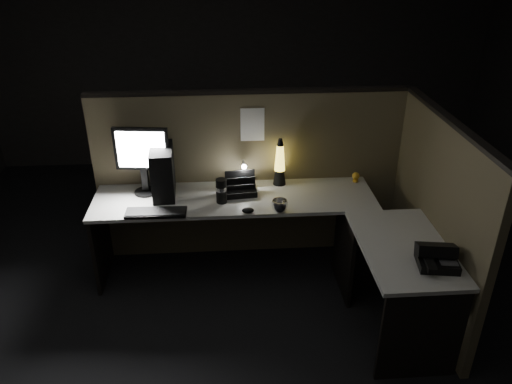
{
  "coord_description": "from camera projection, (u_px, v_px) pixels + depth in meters",
  "views": [
    {
      "loc": [
        -0.24,
        -3.0,
        2.66
      ],
      "look_at": [
        0.01,
        0.35,
        0.9
      ],
      "focal_mm": 35.0,
      "sensor_mm": 36.0,
      "label": 1
    }
  ],
  "objects": [
    {
      "name": "clip_lamp",
      "position": [
        244.0,
        171.0,
        4.22
      ],
      "size": [
        0.04,
        0.17,
        0.22
      ],
      "color": "white",
      "rests_on": "desk"
    },
    {
      "name": "floor",
      "position": [
        258.0,
        315.0,
        3.9
      ],
      "size": [
        6.0,
        6.0,
        0.0
      ],
      "primitive_type": "plane",
      "color": "black",
      "rests_on": "ground"
    },
    {
      "name": "room_shell",
      "position": [
        259.0,
        117.0,
        3.15
      ],
      "size": [
        6.0,
        6.0,
        6.0
      ],
      "color": "silver",
      "rests_on": "ground"
    },
    {
      "name": "partition_right",
      "position": [
        434.0,
        219.0,
        3.73
      ],
      "size": [
        0.06,
        1.66,
        1.5
      ],
      "primitive_type": "cube",
      "color": "brown",
      "rests_on": "ground"
    },
    {
      "name": "mouse",
      "position": [
        248.0,
        210.0,
        3.85
      ],
      "size": [
        0.1,
        0.07,
        0.04
      ],
      "primitive_type": "ellipsoid",
      "rotation": [
        0.0,
        0.0,
        -0.03
      ],
      "color": "black",
      "rests_on": "desk"
    },
    {
      "name": "organizer",
      "position": [
        240.0,
        188.0,
        4.14
      ],
      "size": [
        0.27,
        0.24,
        0.19
      ],
      "rotation": [
        0.0,
        0.0,
        0.1
      ],
      "color": "black",
      "rests_on": "desk"
    },
    {
      "name": "desk_phone",
      "position": [
        436.0,
        257.0,
        3.23
      ],
      "size": [
        0.28,
        0.29,
        0.15
      ],
      "rotation": [
        0.0,
        0.0,
        -0.16
      ],
      "color": "black",
      "rests_on": "desk"
    },
    {
      "name": "desk",
      "position": [
        279.0,
        234.0,
        3.87
      ],
      "size": [
        2.6,
        1.6,
        0.73
      ],
      "color": "#BBBAB1",
      "rests_on": "ground"
    },
    {
      "name": "pinned_paper",
      "position": [
        252.0,
        125.0,
        4.12
      ],
      "size": [
        0.2,
        0.0,
        0.28
      ],
      "primitive_type": "cube",
      "color": "white",
      "rests_on": "partition_back"
    },
    {
      "name": "monitor",
      "position": [
        142.0,
        154.0,
        4.0
      ],
      "size": [
        0.44,
        0.19,
        0.57
      ],
      "rotation": [
        0.0,
        0.0,
        -0.12
      ],
      "color": "black",
      "rests_on": "desk"
    },
    {
      "name": "partition_back",
      "position": [
        250.0,
        177.0,
        4.37
      ],
      "size": [
        2.66,
        0.06,
        1.5
      ],
      "primitive_type": "cube",
      "color": "brown",
      "rests_on": "ground"
    },
    {
      "name": "steel_mug",
      "position": [
        280.0,
        206.0,
        3.85
      ],
      "size": [
        0.16,
        0.16,
        0.1
      ],
      "primitive_type": "imported",
      "rotation": [
        0.0,
        0.0,
        0.32
      ],
      "color": "silver",
      "rests_on": "desk"
    },
    {
      "name": "pc_tower",
      "position": [
        163.0,
        172.0,
        4.04
      ],
      "size": [
        0.2,
        0.4,
        0.41
      ],
      "primitive_type": "cube",
      "rotation": [
        0.0,
        0.0,
        0.06
      ],
      "color": "black",
      "rests_on": "desk"
    },
    {
      "name": "travel_mug",
      "position": [
        221.0,
        191.0,
        3.96
      ],
      "size": [
        0.09,
        0.09,
        0.2
      ],
      "primitive_type": "cylinder",
      "color": "black",
      "rests_on": "desk"
    },
    {
      "name": "keyboard",
      "position": [
        156.0,
        213.0,
        3.83
      ],
      "size": [
        0.47,
        0.17,
        0.02
      ],
      "primitive_type": "cube",
      "rotation": [
        0.0,
        0.0,
        -0.03
      ],
      "color": "black",
      "rests_on": "desk"
    },
    {
      "name": "figurine",
      "position": [
        356.0,
        176.0,
        4.31
      ],
      "size": [
        0.06,
        0.06,
        0.06
      ],
      "primitive_type": "sphere",
      "color": "gold",
      "rests_on": "desk"
    },
    {
      "name": "lava_lamp",
      "position": [
        280.0,
        165.0,
        4.22
      ],
      "size": [
        0.11,
        0.11,
        0.41
      ],
      "color": "black",
      "rests_on": "desk"
    }
  ]
}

